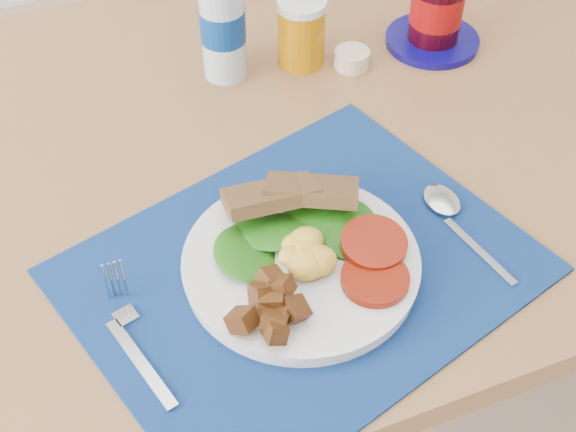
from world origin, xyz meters
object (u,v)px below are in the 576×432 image
at_px(water_bottle, 222,16).
at_px(juice_glass, 301,34).
at_px(jam_on_saucer, 437,11).
at_px(breakfast_plate, 298,262).

xyz_separation_m(water_bottle, juice_glass, (0.12, -0.01, -0.05)).
bearing_deg(jam_on_saucer, breakfast_plate, -136.23).
bearing_deg(jam_on_saucer, water_bottle, 172.03).
bearing_deg(water_bottle, juice_glass, -6.56).
height_order(water_bottle, jam_on_saucer, water_bottle).
bearing_deg(juice_glass, jam_on_saucer, -8.75).
bearing_deg(breakfast_plate, water_bottle, 96.22).
xyz_separation_m(water_bottle, jam_on_saucer, (0.32, -0.05, -0.04)).
xyz_separation_m(breakfast_plate, jam_on_saucer, (0.37, 0.36, 0.04)).
xyz_separation_m(breakfast_plate, juice_glass, (0.17, 0.39, 0.03)).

